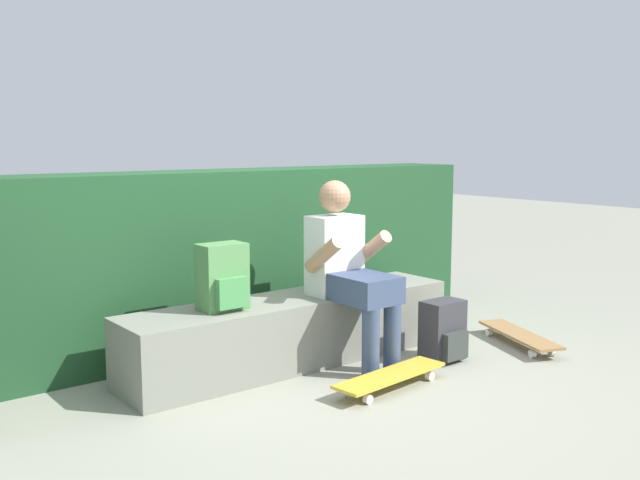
% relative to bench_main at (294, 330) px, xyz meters
% --- Properties ---
extents(ground_plane, '(24.00, 24.00, 0.00)m').
position_rel_bench_main_xyz_m(ground_plane, '(0.00, -0.38, -0.22)').
color(ground_plane, gray).
extents(bench_main, '(2.33, 0.49, 0.44)m').
position_rel_bench_main_xyz_m(bench_main, '(0.00, 0.00, 0.00)').
color(bench_main, gray).
rests_on(bench_main, ground).
extents(person_skater, '(0.49, 0.62, 1.19)m').
position_rel_bench_main_xyz_m(person_skater, '(0.28, -0.22, 0.42)').
color(person_skater, white).
rests_on(person_skater, ground).
extents(skateboard_near_person, '(0.82, 0.28, 0.09)m').
position_rel_bench_main_xyz_m(skateboard_near_person, '(0.16, -0.74, -0.14)').
color(skateboard_near_person, gold).
rests_on(skateboard_near_person, ground).
extents(skateboard_beside_bench, '(0.48, 0.82, 0.09)m').
position_rel_bench_main_xyz_m(skateboard_beside_bench, '(1.49, -0.67, -0.14)').
color(skateboard_beside_bench, olive).
rests_on(skateboard_beside_bench, ground).
extents(backpack_on_bench, '(0.28, 0.23, 0.40)m').
position_rel_bench_main_xyz_m(backpack_on_bench, '(-0.53, -0.01, 0.41)').
color(backpack_on_bench, '#51894C').
rests_on(backpack_on_bench, bench_main).
extents(backpack_on_ground, '(0.28, 0.23, 0.40)m').
position_rel_bench_main_xyz_m(backpack_on_ground, '(0.81, -0.56, -0.03)').
color(backpack_on_ground, '#333338').
rests_on(backpack_on_ground, ground).
extents(hedge_row, '(4.87, 0.51, 1.24)m').
position_rel_bench_main_xyz_m(hedge_row, '(-0.42, 0.69, 0.40)').
color(hedge_row, '#1D4625').
rests_on(hedge_row, ground).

